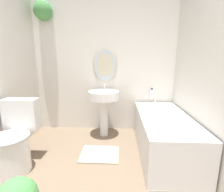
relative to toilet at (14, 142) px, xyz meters
The scene contains 7 objects.
wall_back 1.77m from the toilet, 54.40° to the left, with size 2.54×0.29×2.40m.
wall_right 2.35m from the toilet, ahead, with size 0.06×2.55×2.40m.
toilet is the anchor object (origin of this frame).
pedestal_sink 1.34m from the toilet, 43.83° to the left, with size 0.50×0.50×0.86m.
bathtub 1.86m from the toilet, 13.37° to the left, with size 0.64×1.44×0.60m.
shampoo_bottle 2.09m from the toilet, 31.69° to the left, with size 0.06×0.06×0.19m.
bath_mat 1.04m from the toilet, 17.75° to the left, with size 0.51×0.41×0.02m.
Camera 1 is at (0.27, -0.43, 1.23)m, focal length 26.00 mm.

